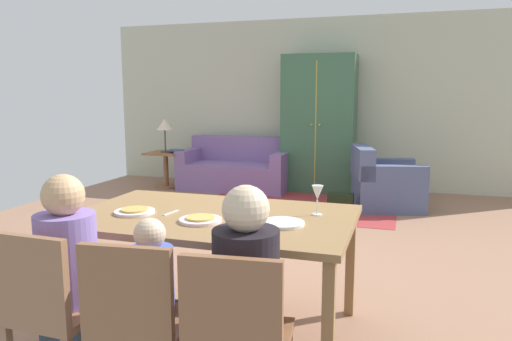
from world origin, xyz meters
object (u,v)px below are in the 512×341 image
at_px(dining_table, 213,225).
at_px(armchair, 383,184).
at_px(dining_chair_child, 138,319).
at_px(person_man, 74,287).
at_px(person_woman, 248,312).
at_px(plate_near_man, 135,212).
at_px(table_lamp, 165,126).
at_px(book_lower, 178,152).
at_px(handbag, 340,203).
at_px(person_child, 155,315).
at_px(armoire, 319,124).
at_px(couch, 236,170).
at_px(wine_glass, 317,194).
at_px(side_table, 166,164).
at_px(plate_near_woman, 283,223).
at_px(book_upper, 176,150).
at_px(plate_near_child, 201,220).
at_px(dining_chair_woman, 237,335).
at_px(dining_chair_man, 50,305).

distance_m(dining_table, armchair, 3.91).
height_order(dining_table, dining_chair_child, dining_chair_child).
xyz_separation_m(person_man, person_woman, (0.95, -0.00, 0.00)).
relative_size(plate_near_man, table_lamp, 0.46).
distance_m(dining_table, person_woman, 0.88).
distance_m(plate_near_man, book_lower, 4.74).
height_order(plate_near_man, table_lamp, table_lamp).
bearing_deg(person_man, handbag, 78.14).
height_order(person_child, person_woman, person_woman).
xyz_separation_m(plate_near_man, armoire, (0.31, 4.81, 0.28)).
bearing_deg(person_woman, book_lower, 119.88).
bearing_deg(person_child, person_man, 179.36).
bearing_deg(couch, dining_chair_child, -74.75).
height_order(wine_glass, side_table, wine_glass).
distance_m(plate_near_woman, wine_glass, 0.34).
bearing_deg(plate_near_woman, book_upper, 123.71).
xyz_separation_m(plate_near_woman, person_man, (-0.95, -0.62, -0.26)).
xyz_separation_m(plate_near_child, armoire, (-0.17, 4.87, 0.28)).
distance_m(dining_table, armoire, 4.71).
xyz_separation_m(dining_chair_child, book_upper, (-2.37, 5.05, 0.13)).
xyz_separation_m(dining_table, dining_chair_woman, (0.48, -0.90, -0.20)).
height_order(dining_chair_child, couch, dining_chair_child).
bearing_deg(book_lower, plate_near_woman, -56.64).
distance_m(person_child, side_table, 5.56).
relative_size(person_man, handbag, 3.47).
bearing_deg(person_child, dining_chair_woman, -19.18).
relative_size(plate_near_man, armoire, 0.12).
bearing_deg(person_woman, couch, 110.37).
bearing_deg(person_man, dining_chair_child, -19.87).
height_order(plate_near_woman, armoire, armoire).
relative_size(plate_near_child, person_woman, 0.23).
distance_m(person_man, dining_chair_woman, 0.98).
bearing_deg(person_man, side_table, 113.11).
bearing_deg(wine_glass, book_lower, 126.51).
distance_m(person_child, couch, 5.39).
bearing_deg(dining_table, book_upper, 119.62).
xyz_separation_m(side_table, book_upper, (0.21, -0.05, 0.24)).
distance_m(wine_glass, dining_chair_woman, 1.16).
distance_m(couch, side_table, 1.16).
height_order(plate_near_woman, book_upper, plate_near_woman).
distance_m(wine_glass, handbag, 3.23).
bearing_deg(side_table, dining_chair_woman, -59.03).
xyz_separation_m(plate_near_child, plate_near_woman, (0.48, 0.08, 0.00)).
bearing_deg(dining_chair_woman, dining_chair_man, -179.98).
height_order(plate_near_man, person_man, person_man).
distance_m(dining_chair_woman, person_woman, 0.18).
relative_size(plate_near_child, plate_near_woman, 1.00).
distance_m(wine_glass, table_lamp, 5.14).
xyz_separation_m(couch, book_upper, (-0.91, -0.31, 0.32)).
bearing_deg(couch, table_lamp, -167.07).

